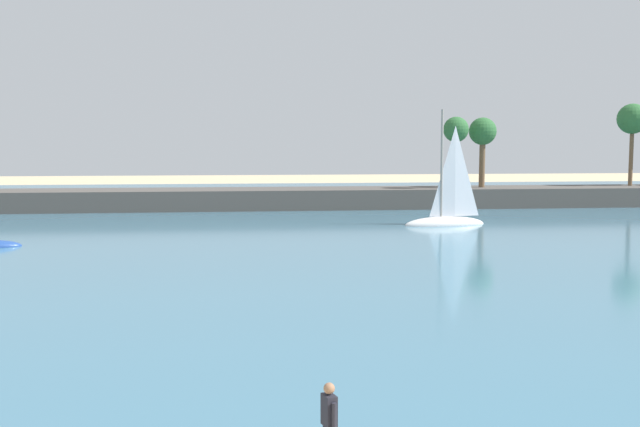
% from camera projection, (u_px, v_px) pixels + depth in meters
% --- Properties ---
extents(sea, '(220.00, 93.51, 0.06)m').
position_uv_depth(sea, '(238.00, 216.00, 61.44)').
color(sea, teal).
rests_on(sea, ground).
extents(palm_headland, '(112.06, 6.45, 12.64)m').
position_uv_depth(palm_headland, '(268.00, 182.00, 68.25)').
color(palm_headland, '#514C47').
rests_on(palm_headland, ground).
extents(person_at_waterline, '(0.29, 0.53, 1.67)m').
position_uv_depth(person_at_waterline, '(329.00, 424.00, 14.09)').
color(person_at_waterline, '#23232D').
rests_on(person_at_waterline, ground).
extents(sailboat_near_shore, '(6.26, 2.74, 8.78)m').
position_uv_depth(sailboat_near_shore, '(447.00, 214.00, 55.04)').
color(sailboat_near_shore, white).
rests_on(sailboat_near_shore, sea).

